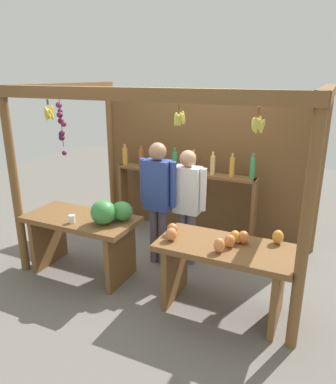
% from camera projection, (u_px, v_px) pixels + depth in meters
% --- Properties ---
extents(ground_plane, '(12.00, 12.00, 0.00)m').
position_uv_depth(ground_plane, '(174.00, 259.00, 4.73)').
color(ground_plane, slate).
rests_on(ground_plane, ground).
extents(market_stall, '(3.29, 2.11, 2.21)m').
position_uv_depth(market_stall, '(189.00, 156.00, 4.71)').
color(market_stall, brown).
rests_on(market_stall, ground).
extents(fruit_counter_left, '(1.33, 0.64, 1.00)m').
position_uv_depth(fruit_counter_left, '(89.00, 227.00, 4.20)').
color(fruit_counter_left, brown).
rests_on(fruit_counter_left, ground).
extents(fruit_counter_right, '(1.33, 0.65, 0.87)m').
position_uv_depth(fruit_counter_right, '(224.00, 261.00, 3.57)').
color(fruit_counter_right, brown).
rests_on(fruit_counter_right, ground).
extents(bottle_shelf_unit, '(2.11, 0.22, 1.35)m').
position_uv_depth(bottle_shelf_unit, '(183.00, 183.00, 5.20)').
color(bottle_shelf_unit, brown).
rests_on(bottle_shelf_unit, ground).
extents(vendor_man, '(0.48, 0.21, 1.56)m').
position_uv_depth(vendor_man, '(158.00, 194.00, 4.38)').
color(vendor_man, '#584D59').
rests_on(vendor_man, ground).
extents(vendor_woman, '(0.48, 0.20, 1.47)m').
position_uv_depth(vendor_woman, '(187.00, 199.00, 4.40)').
color(vendor_woman, '#59535E').
rests_on(vendor_woman, ground).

